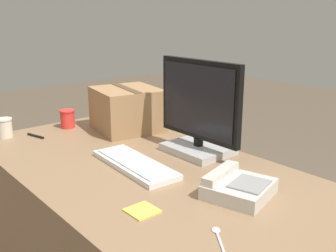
% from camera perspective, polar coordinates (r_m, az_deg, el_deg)
% --- Properties ---
extents(office_desk, '(1.80, 0.90, 0.74)m').
position_cam_1_polar(office_desk, '(1.79, -2.67, -17.24)').
color(office_desk, '#8C6B4C').
rests_on(office_desk, ground_plane).
extents(monitor, '(0.46, 0.23, 0.42)m').
position_cam_1_polar(monitor, '(1.75, 4.49, 1.65)').
color(monitor, '#B7B7B7').
rests_on(monitor, office_desk).
extents(keyboard, '(0.46, 0.19, 0.03)m').
position_cam_1_polar(keyboard, '(1.63, -4.89, -5.50)').
color(keyboard, silver).
rests_on(keyboard, office_desk).
extents(desk_phone, '(0.25, 0.26, 0.08)m').
position_cam_1_polar(desk_phone, '(1.40, 10.06, -8.74)').
color(desk_phone, beige).
rests_on(desk_phone, office_desk).
extents(paper_cup_left, '(0.08, 0.08, 0.10)m').
position_cam_1_polar(paper_cup_left, '(2.16, -22.62, -0.24)').
color(paper_cup_left, beige).
rests_on(paper_cup_left, office_desk).
extents(paper_cup_right, '(0.08, 0.08, 0.10)m').
position_cam_1_polar(paper_cup_right, '(2.24, -14.38, 1.03)').
color(paper_cup_right, red).
rests_on(paper_cup_right, office_desk).
extents(spoon, '(0.13, 0.10, 0.00)m').
position_cam_1_polar(spoon, '(1.17, 7.25, -15.46)').
color(spoon, silver).
rests_on(spoon, office_desk).
extents(cardboard_box, '(0.39, 0.37, 0.23)m').
position_cam_1_polar(cardboard_box, '(2.13, -5.98, 2.44)').
color(cardboard_box, '#9E754C').
rests_on(cardboard_box, office_desk).
extents(pen_marker, '(0.12, 0.04, 0.01)m').
position_cam_1_polar(pen_marker, '(2.12, -18.66, -1.36)').
color(pen_marker, black).
rests_on(pen_marker, office_desk).
extents(sticky_note_pad, '(0.09, 0.09, 0.01)m').
position_cam_1_polar(sticky_note_pad, '(1.29, -3.78, -12.17)').
color(sticky_note_pad, '#E5DB4C').
rests_on(sticky_note_pad, office_desk).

